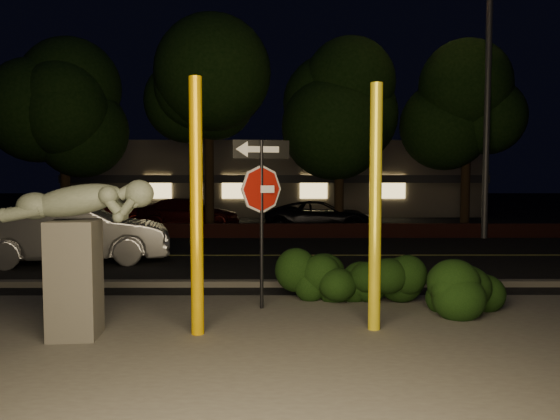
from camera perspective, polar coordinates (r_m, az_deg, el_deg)
The scene contains 24 objects.
ground at distance 18.14m, azimuth -0.74°, elevation -3.38°, with size 90.00×90.00×0.00m, color black.
patio at distance 7.35m, azimuth -1.51°, elevation -14.13°, with size 14.00×6.00×0.02m, color #4C4944.
road at distance 15.16m, azimuth -0.84°, elevation -4.79°, with size 80.00×8.00×0.01m, color black.
lane_marking at distance 15.16m, azimuth -0.84°, elevation -4.74°, with size 80.00×0.12×0.01m, color #C2C14D.
curb at distance 11.12m, azimuth -1.06°, elevation -7.67°, with size 80.00×0.25×0.12m, color #4C4944.
brick_wall at distance 19.40m, azimuth -0.71°, elevation -2.17°, with size 40.00×0.35×0.50m, color #421A15.
parking_lot at distance 25.10m, azimuth -0.60°, elevation -1.36°, with size 40.00×12.00×0.01m, color black.
building at distance 32.98m, azimuth -0.51°, elevation 3.35°, with size 22.00×10.20×4.00m.
tree_far_a at distance 22.73m, azimuth -21.71°, elevation 11.31°, with size 4.60×4.60×7.43m.
tree_far_b at distance 21.69m, azimuth -7.49°, elevation 13.82°, with size 5.20×5.20×8.41m.
tree_far_c at distance 21.20m, azimuth 6.27°, elevation 12.99°, with size 4.80×4.80×7.84m.
tree_far_d at distance 22.74m, azimuth 19.00°, elevation 11.56°, with size 4.40×4.40×7.42m.
yellow_pole_left at distance 7.65m, azimuth -8.72°, elevation 0.23°, with size 0.18×0.18×3.61m, color #FFBD04.
yellow_pole_right at distance 7.92m, azimuth 9.93°, elevation 0.16°, with size 0.18×0.18×3.56m, color yellow.
signpost at distance 9.03m, azimuth -1.95°, elevation 2.14°, with size 0.93×0.28×2.83m.
sculpture at distance 7.97m, azimuth -20.49°, elevation -3.07°, with size 2.05×0.70×2.19m.
hedge_center at distance 9.89m, azimuth 4.90°, elevation -6.62°, with size 1.87×0.87×0.97m, color black.
hedge_right at distance 9.84m, azimuth 10.56°, elevation -6.49°, with size 1.61×0.86×1.05m, color black.
hedge_far_right at distance 9.34m, azimuth 18.59°, elevation -7.19°, with size 1.51×0.94×1.05m, color black.
streetlight at distance 20.65m, azimuth 20.37°, elevation 14.97°, with size 1.60×0.53×10.67m.
silver_sedan at distance 14.74m, azimuth -20.75°, elevation -2.24°, with size 1.66×4.75×1.56m, color #AEAEB2.
parked_car_red at distance 23.87m, azimuth -18.55°, elevation -0.04°, with size 1.77×4.39×1.50m, color #6C0C07.
parked_car_darkred at distance 23.04m, azimuth -9.52°, elevation -0.35°, with size 1.74×4.27×1.24m, color #3C0909.
parked_car_dark at distance 21.42m, azimuth 4.27°, elevation -0.66°, with size 2.00×4.35×1.21m, color black.
Camera 1 is at (0.16, -7.99, 2.28)m, focal length 35.00 mm.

